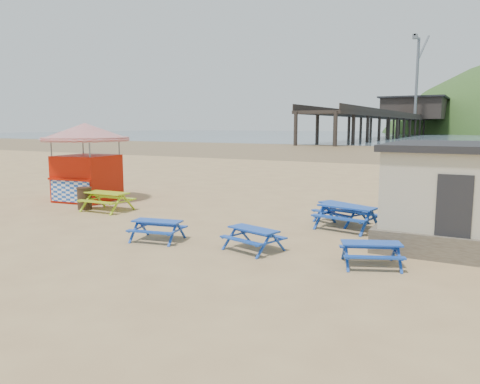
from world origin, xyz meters
The scene contains 12 objects.
ground centered at (0.00, 0.00, 0.00)m, with size 400.00×400.00×0.00m, color tan.
wet_sand centered at (0.00, 55.00, 0.00)m, with size 400.00×400.00×0.00m, color brown.
sea centered at (0.00, 170.00, 0.01)m, with size 400.00×400.00×0.00m, color #485A67.
picnic_table_blue_b centered at (4.90, 2.14, 0.37)m, with size 2.23×2.06×0.75m.
picnic_table_blue_c centered at (5.39, 1.16, 0.43)m, with size 2.30×1.98×0.85m.
picnic_table_blue_d centered at (0.45, -3.38, 0.33)m, with size 1.78×1.54×0.66m.
picnic_table_blue_e centered at (3.72, -2.98, 0.33)m, with size 1.88×1.68×0.67m.
picnic_table_blue_f centered at (7.16, -2.92, 0.32)m, with size 1.89×1.73×0.64m.
picnic_table_yellow centered at (-4.81, -0.17, 0.41)m, with size 1.99×1.62×0.82m.
ice_cream_kiosk centered at (-7.66, 1.49, 2.40)m, with size 4.73×4.73×3.81m.
litter_bin centered at (-5.97, -0.35, 0.50)m, with size 0.67×0.67×0.98m.
pier centered at (-17.99, 178.23, 5.46)m, with size 24.00×220.00×39.29m.
Camera 1 is at (9.77, -15.13, 3.70)m, focal length 35.00 mm.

